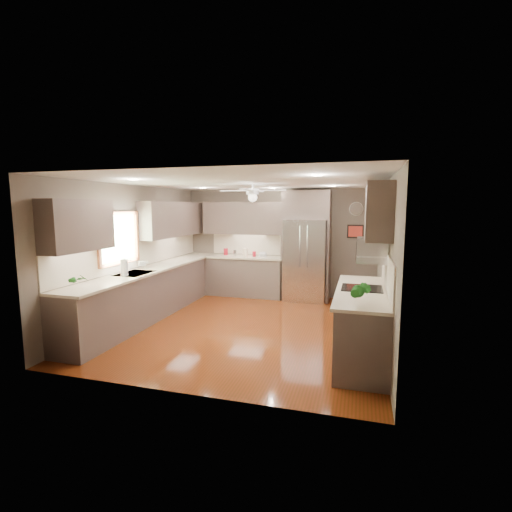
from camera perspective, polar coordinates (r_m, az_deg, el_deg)
The scene contains 28 objects.
floor at distance 6.69m, azimuth -1.23°, elevation -10.67°, with size 5.00×5.00×0.00m, color #4F240A.
ceiling at distance 6.36m, azimuth -1.29°, elevation 11.24°, with size 5.00×5.00×0.00m, color white.
wall_back at distance 8.81m, azimuth 3.53°, elevation 2.06°, with size 4.50×4.50×0.00m, color #63594C.
wall_front at distance 4.12m, azimuth -11.57°, elevation -4.38°, with size 4.50×4.50×0.00m, color #63594C.
wall_left at distance 7.38m, azimuth -18.19°, elevation 0.63°, with size 5.00×5.00×0.00m, color #63594C.
wall_right at distance 6.14m, azimuth 19.25°, elevation -0.74°, with size 5.00×5.00×0.00m, color #63594C.
canister_a at distance 8.96m, azimuth -4.67°, elevation 0.66°, with size 0.10×0.10×0.16m, color maroon.
canister_b at distance 8.84m, azimuth -3.26°, elevation 0.51°, with size 0.08×0.08×0.13m, color silver.
canister_c at distance 8.72m, azimuth -1.60°, elevation 0.55°, with size 0.12×0.12×0.19m, color beige.
canister_d at distance 8.66m, azimuth -0.28°, elevation 0.31°, with size 0.08×0.08×0.12m, color maroon.
soap_bottle at distance 7.32m, azimuth -17.06°, elevation -1.08°, with size 0.08×0.09×0.19m, color white.
potted_plant_left at distance 5.82m, azimuth -25.57°, elevation -3.24°, with size 0.14×0.10×0.27m, color #1A5B1A.
potted_plant_right at distance 4.53m, azimuth 15.85°, elevation -5.21°, with size 0.19×0.15×0.34m, color #1A5B1A.
bowl at distance 8.61m, azimuth 1.04°, elevation 0.02°, with size 0.19×0.19×0.05m, color beige.
left_run at distance 7.48m, azimuth -15.42°, elevation -5.14°, with size 0.65×4.70×1.45m.
back_run at distance 8.82m, azimuth -1.54°, elevation -2.95°, with size 1.85×0.65×1.45m.
uppers at distance 7.27m, azimuth -5.24°, elevation 5.79°, with size 4.50×4.70×0.95m.
window at distance 6.93m, azimuth -20.40°, elevation 2.60°, with size 0.05×1.12×0.92m.
sink at distance 6.85m, azimuth -18.20°, elevation -2.79°, with size 0.50×0.70×0.32m.
refrigerator at distance 8.36m, azimuth 7.71°, elevation 1.28°, with size 1.06×0.75×2.45m.
right_run at distance 5.51m, azimuth 16.00°, elevation -9.69°, with size 0.70×2.20×1.45m.
microwave at distance 5.56m, azimuth 17.37°, elevation 0.90°, with size 0.43×0.55×0.34m.
ceiling_fan at distance 6.64m, azimuth -0.51°, elevation 9.63°, with size 1.18×1.18×0.32m.
recessed_lights at distance 6.76m, azimuth -0.60°, elevation 10.97°, with size 2.84×3.14×0.01m.
wall_clock at distance 8.55m, azimuth 15.16°, elevation 7.01°, with size 0.30×0.03×0.30m.
framed_print at distance 8.57m, azimuth 15.05°, elevation 3.67°, with size 0.36×0.03×0.30m.
stool at distance 7.87m, azimuth 14.76°, elevation -6.32°, with size 0.53×0.53×0.48m.
paper_towel at distance 6.60m, azimuth -19.62°, elevation -1.70°, with size 0.12×0.12×0.30m.
Camera 1 is at (1.87, -6.07, 2.09)m, focal length 26.00 mm.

